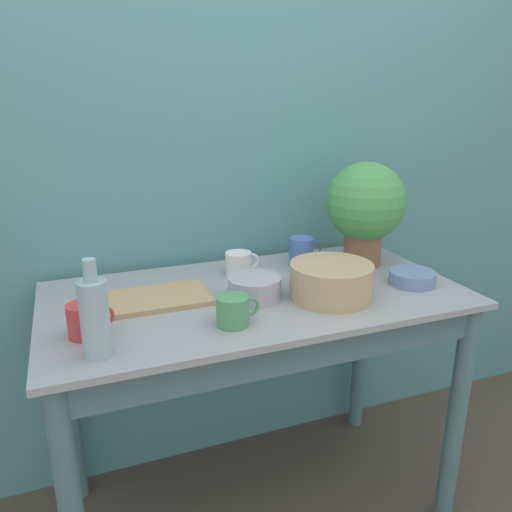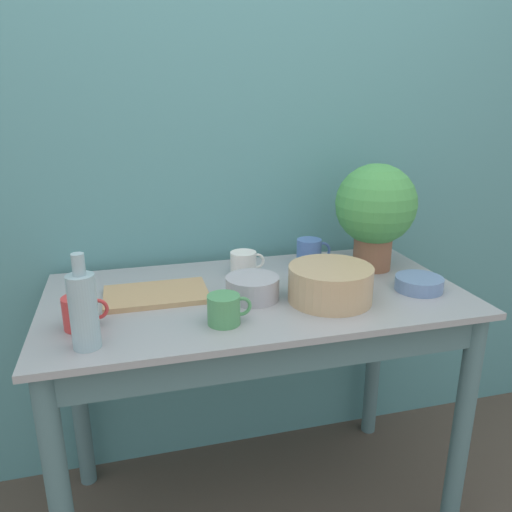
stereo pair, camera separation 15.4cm
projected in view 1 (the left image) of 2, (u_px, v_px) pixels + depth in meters
wall_back at (217, 164)px, 1.82m from camera, size 6.00×0.05×2.40m
counter_table at (259, 344)px, 1.61m from camera, size 1.30×0.68×0.85m
potted_plant at (365, 206)px, 1.77m from camera, size 0.28×0.28×0.37m
bowl_wash_large at (331, 281)px, 1.52m from camera, size 0.25×0.25×0.11m
bottle_tall at (95, 317)px, 1.16m from camera, size 0.07×0.07×0.24m
mug_green at (233, 311)px, 1.34m from camera, size 0.12×0.09×0.08m
mug_red at (85, 320)px, 1.28m from camera, size 0.12×0.08×0.09m
mug_blue at (302, 252)px, 1.80m from camera, size 0.13×0.09×0.10m
mug_white at (239, 264)px, 1.71m from camera, size 0.12×0.09×0.08m
bowl_small_steel at (254, 288)px, 1.52m from camera, size 0.16×0.16×0.07m
bowl_small_blue at (412, 278)px, 1.64m from camera, size 0.15×0.15×0.04m
tray_board at (156, 298)px, 1.51m from camera, size 0.31×0.20×0.02m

